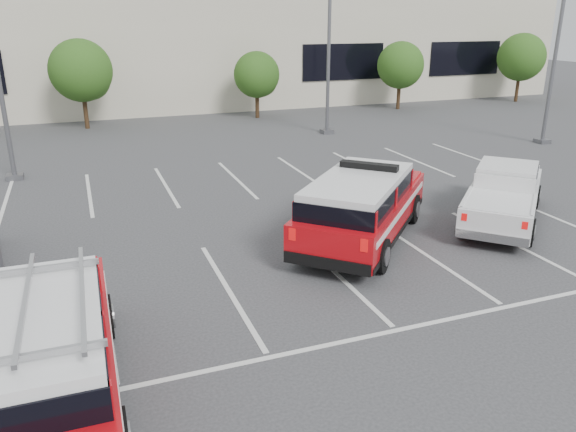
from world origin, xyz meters
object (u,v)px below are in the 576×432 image
convention_building (151,34)px  tree_far_right (522,59)px  tree_mid_left (83,73)px  ladder_suv (40,362)px  tree_mid_right (258,76)px  tree_right (401,67)px  white_pickup (503,200)px  light_pole_mid (329,32)px  light_pole_right (559,33)px  fire_chief_suv (362,211)px

convention_building → tree_far_right: size_ratio=12.38×
tree_mid_left → ladder_suv: 25.12m
convention_building → tree_mid_right: convention_building is taller
tree_mid_left → convention_building: bearing=62.6°
tree_right → tree_far_right: 10.00m
tree_right → white_pickup: 22.32m
tree_far_right → ladder_suv: 40.31m
ladder_suv → light_pole_mid: bearing=55.2°
light_pole_right → ladder_suv: bearing=-150.1°
tree_mid_right → light_pole_right: light_pole_right is taller
light_pole_right → white_pickup: bearing=-139.0°
fire_chief_suv → ladder_suv: (-8.04, -4.62, 0.01)m
light_pole_mid → light_pole_right: (9.00, -6.00, 0.00)m
tree_mid_right → light_pole_mid: (1.91, -6.05, 2.68)m
tree_right → light_pole_right: (0.91, -12.05, 2.41)m
tree_mid_right → ladder_suv: bearing=-114.8°
tree_mid_right → fire_chief_suv: bearing=-99.8°
tree_right → fire_chief_suv: (-13.52, -20.36, -1.91)m
convention_building → tree_far_right: (24.91, -9.82, -1.68)m
light_pole_mid → white_pickup: (-0.65, -14.38, -4.52)m
convention_building → tree_mid_right: (4.91, -9.82, -2.22)m
tree_mid_right → fire_chief_suv: (-3.52, -20.36, -1.64)m
tree_far_right → ladder_suv: size_ratio=0.87×
tree_mid_right → light_pole_right: bearing=-47.8°
tree_mid_left → light_pole_right: bearing=-29.9°
fire_chief_suv → ladder_suv: ladder_suv is taller
tree_mid_left → white_pickup: (11.26, -20.43, -2.38)m
fire_chief_suv → convention_building: bearing=136.5°
tree_mid_left → tree_right: size_ratio=1.10×
convention_building → white_pickup: bearing=-78.5°
tree_mid_right → tree_right: 10.00m
light_pole_mid → fire_chief_suv: bearing=-110.8°
tree_far_right → fire_chief_suv: tree_far_right is taller
convention_building → tree_mid_right: 11.20m
tree_right → light_pole_mid: size_ratio=0.43×
tree_far_right → light_pole_mid: size_ratio=0.47×
tree_mid_left → tree_far_right: 30.00m
tree_mid_right → white_pickup: tree_mid_right is taller
tree_far_right → light_pole_right: size_ratio=0.47×
light_pole_mid → white_pickup: size_ratio=1.97×
tree_far_right → light_pole_mid: (-18.09, -6.05, 2.14)m
tree_mid_left → ladder_suv: (-1.56, -24.98, -2.17)m
tree_mid_left → fire_chief_suv: 21.47m
white_pickup → tree_right: bearing=112.5°
convention_building → tree_mid_right: size_ratio=15.04×
tree_far_right → white_pickup: (-18.74, -20.43, -2.38)m
tree_right → fire_chief_suv: bearing=-123.6°
tree_mid_right → tree_far_right: 20.01m
tree_far_right → convention_building: bearing=158.5°
tree_far_right → white_pickup: 27.82m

